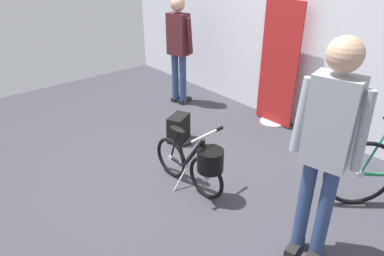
# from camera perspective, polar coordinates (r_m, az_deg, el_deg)

# --- Properties ---
(ground_plane) EXTENTS (7.36, 7.36, 0.00)m
(ground_plane) POSITION_cam_1_polar(r_m,az_deg,el_deg) (3.98, -4.89, -7.86)
(ground_plane) COLOR #38383F
(back_wall) EXTENTS (7.36, 0.10, 2.91)m
(back_wall) POSITION_cam_1_polar(r_m,az_deg,el_deg) (5.00, 17.06, 16.56)
(back_wall) COLOR silver
(back_wall) RESTS_ON ground_plane
(floor_banner_stand) EXTENTS (0.60, 0.36, 1.72)m
(floor_banner_stand) POSITION_cam_1_polar(r_m,az_deg,el_deg) (5.01, 13.79, 8.86)
(floor_banner_stand) COLOR #B7B7BC
(floor_banner_stand) RESTS_ON ground_plane
(folding_bike_foreground) EXTENTS (1.00, 0.53, 0.71)m
(folding_bike_foreground) POSITION_cam_1_polar(r_m,az_deg,el_deg) (3.56, 0.71, -5.59)
(folding_bike_foreground) COLOR black
(folding_bike_foreground) RESTS_ON ground_plane
(visitor_near_wall) EXTENTS (0.52, 0.33, 1.81)m
(visitor_near_wall) POSITION_cam_1_polar(r_m,az_deg,el_deg) (2.67, 21.13, -2.20)
(visitor_near_wall) COLOR navy
(visitor_near_wall) RESTS_ON ground_plane
(visitor_browsing) EXTENTS (0.53, 0.32, 1.67)m
(visitor_browsing) POSITION_cam_1_polar(r_m,az_deg,el_deg) (5.55, -2.20, 13.34)
(visitor_browsing) COLOR navy
(visitor_browsing) RESTS_ON ground_plane
(backpack_on_floor) EXTENTS (0.32, 0.36, 0.35)m
(backpack_on_floor) POSITION_cam_1_polar(r_m,az_deg,el_deg) (4.61, -2.24, -0.05)
(backpack_on_floor) COLOR black
(backpack_on_floor) RESTS_ON ground_plane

